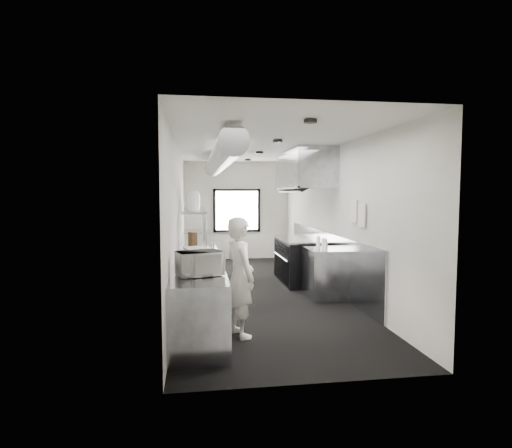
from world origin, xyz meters
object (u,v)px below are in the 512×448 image
object	(u,v)px
squeeze_bottle_a	(326,246)
deli_tub_b	(189,263)
plate_stack_b	(194,201)
squeeze_bottle_b	(326,244)
small_plate	(201,254)
cutting_board	(199,248)
exhaust_hood	(304,170)
plate_stack_a	(193,202)
plate_stack_d	(193,200)
squeeze_bottle_e	(318,242)
line_cook	(240,277)
bottle_station	(325,273)
far_work_table	(197,248)
range	(300,260)
knife_block	(193,238)
plate_stack_c	(194,201)
squeeze_bottle_d	(319,242)
prep_counter	(198,275)
microwave	(199,263)
pass_shelf	(195,210)
squeeze_bottle_c	(323,244)
deli_tub_a	(187,269)

from	to	relation	value
squeeze_bottle_a	deli_tub_b	bearing A→B (deg)	-152.82
deli_tub_b	plate_stack_b	size ratio (longest dim) A/B	0.43
squeeze_bottle_a	squeeze_bottle_b	xyz separation A→B (m)	(0.04, 0.15, 0.01)
small_plate	plate_stack_b	world-z (taller)	plate_stack_b
cutting_board	exhaust_hood	bearing A→B (deg)	26.29
cutting_board	plate_stack_b	world-z (taller)	plate_stack_b
plate_stack_a	plate_stack_d	size ratio (longest dim) A/B	0.81
deli_tub_b	cutting_board	size ratio (longest dim) A/B	0.23
plate_stack_a	squeeze_bottle_a	bearing A→B (deg)	-29.80
squeeze_bottle_e	line_cook	bearing A→B (deg)	-129.10
bottle_station	small_plate	world-z (taller)	small_plate
exhaust_hood	far_work_table	distance (m)	3.88
small_plate	plate_stack_a	distance (m)	1.68
range	knife_block	xyz separation A→B (m)	(-2.27, -0.46, 0.55)
plate_stack_c	deli_tub_b	bearing A→B (deg)	-91.17
squeeze_bottle_d	squeeze_bottle_b	bearing A→B (deg)	-83.01
prep_counter	microwave	world-z (taller)	microwave
far_work_table	knife_block	bearing A→B (deg)	-91.66
small_plate	squeeze_bottle_e	distance (m)	2.30
cutting_board	pass_shelf	bearing A→B (deg)	92.55
squeeze_bottle_e	prep_counter	bearing A→B (deg)	-177.60
microwave	deli_tub_b	world-z (taller)	microwave
plate_stack_c	squeeze_bottle_c	xyz separation A→B (m)	(2.30, -1.81, -0.74)
bottle_station	squeeze_bottle_b	distance (m)	0.56
exhaust_hood	squeeze_bottle_a	distance (m)	2.18
line_cook	squeeze_bottle_a	xyz separation A→B (m)	(1.68, 1.52, 0.18)
microwave	squeeze_bottle_d	xyz separation A→B (m)	(2.21, 2.30, -0.05)
line_cook	cutting_board	xyz separation A→B (m)	(-0.53, 2.09, 0.11)
bottle_station	squeeze_bottle_e	bearing A→B (deg)	101.48
far_work_table	squeeze_bottle_a	xyz separation A→B (m)	(2.23, -4.17, 0.53)
squeeze_bottle_c	range	bearing A→B (deg)	92.34
plate_stack_d	squeeze_bottle_b	world-z (taller)	plate_stack_d
squeeze_bottle_c	squeeze_bottle_e	world-z (taller)	squeeze_bottle_c
deli_tub_a	squeeze_bottle_a	world-z (taller)	squeeze_bottle_a
plate_stack_c	small_plate	bearing A→B (deg)	-87.09
small_plate	cutting_board	xyz separation A→B (m)	(-0.04, 0.72, 0.00)
prep_counter	pass_shelf	xyz separation A→B (m)	(-0.04, 1.50, 1.09)
deli_tub_b	plate_stack_a	world-z (taller)	plate_stack_a
small_plate	plate_stack_b	distance (m)	2.03
deli_tub_a	deli_tub_b	world-z (taller)	deli_tub_b
knife_block	prep_counter	bearing A→B (deg)	-106.34
squeeze_bottle_c	squeeze_bottle_e	bearing A→B (deg)	91.05
squeeze_bottle_b	knife_block	bearing A→B (deg)	155.91
range	small_plate	distance (m)	2.83
plate_stack_d	squeeze_bottle_c	xyz separation A→B (m)	(2.32, -2.33, -0.76)
microwave	small_plate	distance (m)	1.70
far_work_table	squeeze_bottle_a	size ratio (longest dim) A/B	7.57
plate_stack_d	exhaust_hood	bearing A→B (deg)	-21.23
far_work_table	cutting_board	world-z (taller)	cutting_board
small_plate	cutting_board	bearing A→B (deg)	92.85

